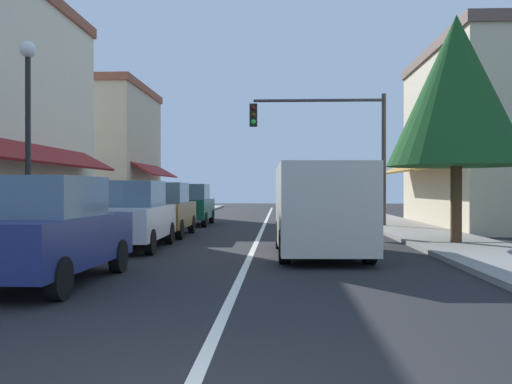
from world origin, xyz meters
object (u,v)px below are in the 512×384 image
(parked_car_third_left, at_px, (162,210))
(tree_right_near, at_px, (456,91))
(parked_car_second_left, at_px, (130,215))
(traffic_signal_mast_arm, at_px, (335,135))
(parked_car_nearest_left, at_px, (45,231))
(street_lamp_left_near, at_px, (28,113))
(parked_car_far_left, at_px, (190,205))
(van_in_lane, at_px, (320,207))

(parked_car_third_left, distance_m, tree_right_near, 9.83)
(parked_car_second_left, distance_m, traffic_signal_mast_arm, 10.62)
(parked_car_nearest_left, xyz_separation_m, parked_car_second_left, (-0.04, 5.52, 0.00))
(parked_car_second_left, relative_size, street_lamp_left_near, 0.86)
(parked_car_far_left, relative_size, street_lamp_left_near, 0.86)
(parked_car_nearest_left, height_order, parked_car_third_left, same)
(van_in_lane, distance_m, traffic_signal_mast_arm, 9.80)
(street_lamp_left_near, height_order, tree_right_near, tree_right_near)
(parked_car_nearest_left, relative_size, van_in_lane, 0.79)
(parked_car_nearest_left, distance_m, van_in_lane, 6.49)
(parked_car_nearest_left, distance_m, parked_car_second_left, 5.52)
(van_in_lane, bearing_deg, parked_car_nearest_left, -139.11)
(parked_car_second_left, distance_m, van_in_lane, 4.96)
(parked_car_second_left, bearing_deg, traffic_signal_mast_arm, 52.51)
(tree_right_near, bearing_deg, parked_car_third_left, 159.92)
(parked_car_far_left, height_order, traffic_signal_mast_arm, traffic_signal_mast_arm)
(traffic_signal_mast_arm, bearing_deg, parked_car_nearest_left, -113.58)
(parked_car_third_left, xyz_separation_m, tree_right_near, (8.68, -3.17, 3.34))
(parked_car_second_left, xyz_separation_m, van_in_lane, (4.82, -1.13, 0.27))
(parked_car_third_left, height_order, tree_right_near, tree_right_near)
(parked_car_nearest_left, bearing_deg, tree_right_near, 38.84)
(traffic_signal_mast_arm, bearing_deg, parked_car_second_left, -126.26)
(parked_car_second_left, xyz_separation_m, traffic_signal_mast_arm, (6.06, 8.26, 2.81))
(street_lamp_left_near, bearing_deg, van_in_lane, 10.98)
(van_in_lane, bearing_deg, parked_car_far_left, 111.91)
(van_in_lane, xyz_separation_m, traffic_signal_mast_arm, (1.24, 9.39, 2.54))
(parked_car_nearest_left, xyz_separation_m, traffic_signal_mast_arm, (6.01, 13.77, 2.81))
(parked_car_far_left, bearing_deg, tree_right_near, -46.42)
(parked_car_nearest_left, height_order, parked_car_far_left, same)
(traffic_signal_mast_arm, height_order, street_lamp_left_near, traffic_signal_mast_arm)
(parked_car_third_left, relative_size, van_in_lane, 0.79)
(traffic_signal_mast_arm, distance_m, tree_right_near, 7.70)
(tree_right_near, bearing_deg, parked_car_far_left, 134.20)
(parked_car_second_left, bearing_deg, parked_car_nearest_left, -90.76)
(parked_car_third_left, bearing_deg, tree_right_near, -20.96)
(parked_car_nearest_left, distance_m, street_lamp_left_near, 4.26)
(parked_car_far_left, bearing_deg, traffic_signal_mast_arm, -16.12)
(parked_car_third_left, bearing_deg, parked_car_second_left, -90.50)
(street_lamp_left_near, relative_size, tree_right_near, 0.76)
(parked_car_second_left, height_order, tree_right_near, tree_right_near)
(traffic_signal_mast_arm, bearing_deg, tree_right_near, -70.24)
(traffic_signal_mast_arm, bearing_deg, parked_car_third_left, -146.34)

